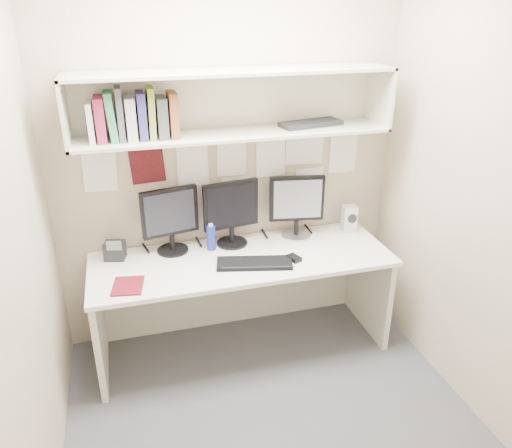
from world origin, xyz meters
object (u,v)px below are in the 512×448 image
object	(u,v)px
desk	(243,303)
monitor_center	(231,211)
monitor_left	(170,217)
speaker	(349,218)
maroon_notebook	(128,286)
desk_phone	(115,250)
monitor_right	(297,204)
keyboard	(254,263)

from	to	relation	value
desk	monitor_center	distance (m)	0.65
monitor_left	monitor_center	world-z (taller)	monitor_center
speaker	monitor_left	bearing A→B (deg)	-173.11
monitor_left	maroon_notebook	distance (m)	0.57
desk_phone	monitor_right	bearing A→B (deg)	14.67
desk	monitor_right	distance (m)	0.80
monitor_left	monitor_center	distance (m)	0.42
monitor_right	desk_phone	size ratio (longest dim) A/B	2.90
monitor_right	speaker	world-z (taller)	monitor_right
monitor_left	monitor_right	bearing A→B (deg)	-11.58
desk_phone	maroon_notebook	bearing A→B (deg)	-67.04
monitor_left	monitor_center	size ratio (longest dim) A/B	0.98
monitor_left	keyboard	world-z (taller)	monitor_left
keyboard	maroon_notebook	world-z (taller)	keyboard
desk	maroon_notebook	world-z (taller)	maroon_notebook
monitor_center	monitor_right	world-z (taller)	monitor_center
monitor_center	keyboard	xyz separation A→B (m)	(0.07, -0.35, -0.24)
desk	speaker	xyz separation A→B (m)	(0.87, 0.20, 0.46)
monitor_right	maroon_notebook	distance (m)	1.30
desk	monitor_left	bearing A→B (deg)	153.31
monitor_left	monitor_right	xyz separation A→B (m)	(0.90, -0.00, 0.00)
monitor_center	desk_phone	xyz separation A→B (m)	(-0.80, -0.02, -0.19)
keyboard	desk_phone	distance (m)	0.93
monitor_center	speaker	world-z (taller)	monitor_center
monitor_center	desk_phone	distance (m)	0.82
desk	maroon_notebook	size ratio (longest dim) A/B	9.20
monitor_right	speaker	distance (m)	0.44
keyboard	maroon_notebook	xyz separation A→B (m)	(-0.80, -0.06, -0.01)
keyboard	monitor_left	bearing A→B (deg)	157.43
desk	desk_phone	xyz separation A→B (m)	(-0.82, 0.20, 0.42)
monitor_center	maroon_notebook	xyz separation A→B (m)	(-0.73, -0.41, -0.24)
desk	monitor_right	size ratio (longest dim) A/B	4.41
keyboard	maroon_notebook	bearing A→B (deg)	-162.75
monitor_left	monitor_right	world-z (taller)	monitor_right
monitor_center	keyboard	world-z (taller)	monitor_center
monitor_center	desk_phone	bearing A→B (deg)	172.66
monitor_right	keyboard	distance (m)	0.59
monitor_left	maroon_notebook	size ratio (longest dim) A/B	2.07
monitor_center	maroon_notebook	world-z (taller)	monitor_center
monitor_left	desk_phone	distance (m)	0.42
monitor_center	maroon_notebook	bearing A→B (deg)	-159.64
monitor_center	monitor_right	xyz separation A→B (m)	(0.48, 0.00, -0.00)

